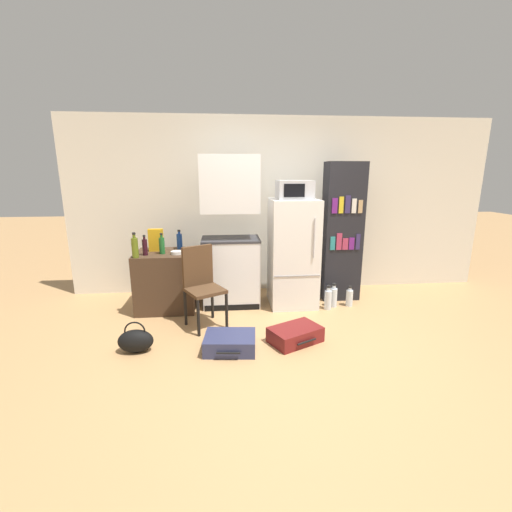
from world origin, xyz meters
TOP-DOWN VIEW (x-y plane):
  - ground_plane at (0.00, 0.00)m, footprint 24.00×24.00m
  - wall_back at (0.20, 2.00)m, footprint 6.40×0.10m
  - side_table at (-1.49, 1.27)m, footprint 0.76×0.65m
  - kitchen_hutch at (-0.62, 1.34)m, footprint 0.78×0.52m
  - refrigerator at (0.23, 1.28)m, footprint 0.63×0.66m
  - microwave at (0.23, 1.28)m, footprint 0.46×0.39m
  - bookshelf at (0.97, 1.45)m, footprint 0.54×0.32m
  - bottle_blue_soda at (-1.32, 1.46)m, footprint 0.08×0.08m
  - bottle_wine_dark at (-1.71, 1.13)m, footprint 0.06×0.06m
  - bottle_olive_oil at (-1.80, 1.00)m, footprint 0.08×0.08m
  - bottle_green_tall at (-1.51, 1.19)m, footprint 0.07×0.07m
  - bowl at (-1.32, 1.15)m, footprint 0.15×0.15m
  - cereal_box at (-1.61, 1.35)m, footprint 0.19×0.07m
  - chair at (-0.99, 0.71)m, footprint 0.54×0.54m
  - suitcase_large_flat at (0.05, 0.14)m, footprint 0.64×0.55m
  - suitcase_small_flat at (-0.67, 0.03)m, footprint 0.56×0.46m
  - handbag at (-1.64, 0.09)m, footprint 0.36×0.20m
  - water_bottle_front at (0.68, 1.02)m, footprint 0.10×0.10m
  - water_bottle_middle at (0.78, 1.10)m, footprint 0.10×0.10m
  - water_bottle_back at (1.01, 1.10)m, footprint 0.09×0.09m

SIDE VIEW (x-z plane):
  - ground_plane at x=0.00m, z-range 0.00..0.00m
  - suitcase_small_flat at x=-0.67m, z-range 0.00..0.17m
  - suitcase_large_flat at x=0.05m, z-range 0.00..0.17m
  - water_bottle_back at x=1.01m, z-range -0.02..0.27m
  - handbag at x=-1.64m, z-range -0.04..0.29m
  - water_bottle_middle at x=0.78m, z-range -0.03..0.31m
  - water_bottle_front at x=0.68m, z-range -0.03..0.31m
  - side_table at x=-1.49m, z-range 0.00..0.78m
  - chair at x=-0.99m, z-range 0.08..1.05m
  - refrigerator at x=0.23m, z-range 0.00..1.47m
  - bowl at x=-1.32m, z-range 0.78..0.82m
  - bottle_wine_dark at x=-1.71m, z-range 0.76..1.02m
  - bottle_blue_soda at x=-1.32m, z-range 0.76..1.03m
  - bottle_green_tall at x=-1.51m, z-range 0.76..1.03m
  - bottle_olive_oil at x=-1.80m, z-range 0.76..1.07m
  - cereal_box at x=-1.61m, z-range 0.78..1.08m
  - kitchen_hutch at x=-0.62m, z-range -0.07..1.96m
  - bookshelf at x=0.97m, z-range 0.00..1.96m
  - wall_back at x=0.20m, z-range 0.00..2.62m
  - microwave at x=0.23m, z-range 1.47..1.71m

